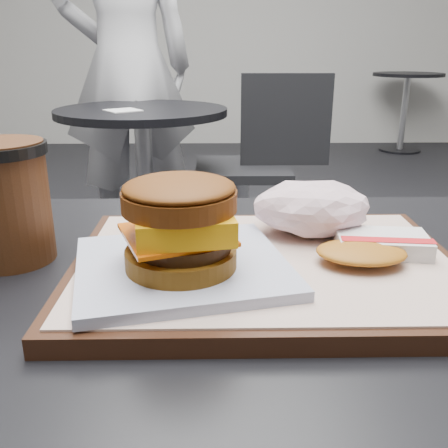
% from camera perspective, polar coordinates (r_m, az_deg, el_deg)
% --- Properties ---
extents(customer_table, '(0.80, 0.60, 0.77)m').
position_cam_1_polar(customer_table, '(0.59, 4.62, -23.58)').
color(customer_table, '#A5A5AA').
rests_on(customer_table, ground).
extents(serving_tray, '(0.38, 0.28, 0.02)m').
position_cam_1_polar(serving_tray, '(0.50, 4.76, -4.94)').
color(serving_tray, black).
rests_on(serving_tray, customer_table).
extents(breakfast_sandwich, '(0.22, 0.21, 0.09)m').
position_cam_1_polar(breakfast_sandwich, '(0.45, -4.92, -1.22)').
color(breakfast_sandwich, silver).
rests_on(breakfast_sandwich, serving_tray).
extents(hash_brown, '(0.12, 0.10, 0.02)m').
position_cam_1_polar(hash_brown, '(0.51, 16.67, -2.56)').
color(hash_brown, silver).
rests_on(hash_brown, serving_tray).
extents(crumpled_wrapper, '(0.13, 0.10, 0.06)m').
position_cam_1_polar(crumpled_wrapper, '(0.56, 10.03, 1.82)').
color(crumpled_wrapper, white).
rests_on(crumpled_wrapper, serving_tray).
extents(coffee_cup, '(0.10, 0.10, 0.13)m').
position_cam_1_polar(coffee_cup, '(0.57, -23.74, 2.75)').
color(coffee_cup, '#40200F').
rests_on(coffee_cup, customer_table).
extents(neighbor_table, '(0.70, 0.70, 0.75)m').
position_cam_1_polar(neighbor_table, '(2.14, -9.12, 7.63)').
color(neighbor_table, black).
rests_on(neighbor_table, ground).
extents(napkin, '(0.17, 0.17, 0.00)m').
position_cam_1_polar(napkin, '(2.03, -11.47, 12.61)').
color(napkin, white).
rests_on(napkin, neighbor_table).
extents(neighbor_chair, '(0.60, 0.42, 0.88)m').
position_cam_1_polar(neighbor_chair, '(2.28, 3.85, 7.52)').
color(neighbor_chair, '#AEAEB3').
rests_on(neighbor_chair, ground).
extents(patron, '(0.75, 0.59, 1.80)m').
position_cam_1_polar(patron, '(2.57, -10.94, 17.32)').
color(patron, silver).
rests_on(patron, ground).
extents(bg_table_far, '(0.66, 0.66, 0.75)m').
position_cam_1_polar(bg_table_far, '(5.28, 20.09, 13.88)').
color(bg_table_far, black).
rests_on(bg_table_far, ground).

